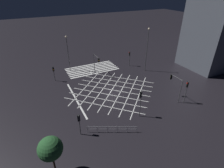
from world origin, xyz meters
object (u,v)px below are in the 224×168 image
(traffic_light_se_cross, at_px, (54,71))
(street_lamp_east, at_px, (67,48))
(street_lamp_west, at_px, (147,45))
(traffic_light_nw_main, at_px, (187,88))
(traffic_light_median_north, at_px, (140,99))
(street_tree_near, at_px, (50,149))
(traffic_light_ne_cross, at_px, (79,121))
(traffic_light_sw_main, at_px, (129,56))
(traffic_light_median_south, at_px, (97,61))
(traffic_light_nw_cross, at_px, (175,82))

(traffic_light_se_cross, xyz_separation_m, street_lamp_east, (-4.28, -4.06, 3.07))
(street_lamp_west, bearing_deg, traffic_light_nw_main, 83.07)
(traffic_light_median_north, xyz_separation_m, traffic_light_se_cross, (9.56, -17.50, -0.83))
(street_lamp_east, bearing_deg, street_tree_near, 72.14)
(traffic_light_ne_cross, bearing_deg, street_lamp_west, -57.24)
(traffic_light_se_cross, xyz_separation_m, street_lamp_west, (-20.24, 4.20, 4.02))
(traffic_light_se_cross, height_order, traffic_light_nw_main, traffic_light_nw_main)
(traffic_light_sw_main, bearing_deg, street_lamp_west, 114.24)
(traffic_light_ne_cross, height_order, street_tree_near, street_tree_near)
(traffic_light_ne_cross, distance_m, traffic_light_median_south, 18.68)
(traffic_light_nw_cross, height_order, traffic_light_median_south, traffic_light_nw_cross)
(traffic_light_nw_main, height_order, street_lamp_east, street_lamp_east)
(traffic_light_nw_main, relative_size, traffic_light_nw_cross, 0.91)
(traffic_light_median_north, relative_size, street_lamp_east, 0.54)
(traffic_light_nw_cross, relative_size, street_lamp_east, 0.54)
(traffic_light_nw_cross, bearing_deg, street_lamp_east, 33.63)
(traffic_light_median_south, bearing_deg, traffic_light_median_north, 0.86)
(traffic_light_nw_cross, bearing_deg, street_lamp_west, -11.91)
(traffic_light_nw_cross, relative_size, street_lamp_west, 0.45)
(traffic_light_sw_main, height_order, street_tree_near, street_tree_near)
(traffic_light_median_north, distance_m, street_tree_near, 14.08)
(traffic_light_ne_cross, distance_m, traffic_light_se_cross, 17.10)
(traffic_light_nw_cross, distance_m, street_tree_near, 22.30)
(traffic_light_se_cross, bearing_deg, street_lamp_west, 78.29)
(traffic_light_sw_main, height_order, traffic_light_nw_main, traffic_light_nw_main)
(traffic_light_sw_main, distance_m, traffic_light_median_north, 19.58)
(traffic_light_median_south, xyz_separation_m, street_lamp_east, (5.03, -4.89, 2.12))
(street_lamp_east, distance_m, street_lamp_west, 17.99)
(traffic_light_median_north, height_order, traffic_light_nw_main, traffic_light_median_north)
(traffic_light_median_south, distance_m, street_lamp_west, 11.84)
(traffic_light_nw_main, distance_m, traffic_light_median_south, 19.44)
(traffic_light_sw_main, distance_m, street_lamp_east, 14.90)
(traffic_light_sw_main, height_order, street_lamp_east, street_lamp_east)
(traffic_light_median_south, bearing_deg, street_tree_near, -32.71)
(traffic_light_sw_main, height_order, traffic_light_nw_cross, traffic_light_nw_cross)
(traffic_light_se_cross, distance_m, street_tree_near, 21.87)
(street_tree_near, bearing_deg, street_lamp_east, -107.86)
(street_lamp_east, bearing_deg, traffic_light_se_cross, 43.44)
(traffic_light_median_north, height_order, traffic_light_nw_cross, traffic_light_median_north)
(traffic_light_sw_main, xyz_separation_m, traffic_light_nw_cross, (0.64, 16.12, 0.61))
(traffic_light_se_cross, distance_m, traffic_light_median_south, 9.40)
(street_lamp_east, relative_size, street_lamp_west, 0.82)
(traffic_light_median_north, xyz_separation_m, street_tree_near, (13.50, 3.96, 0.62))
(traffic_light_ne_cross, xyz_separation_m, traffic_light_se_cross, (0.19, -17.09, 0.01))
(traffic_light_median_north, relative_size, street_tree_near, 0.88)
(traffic_light_se_cross, bearing_deg, traffic_light_ne_cross, 0.63)
(street_tree_near, bearing_deg, street_lamp_west, -144.46)
(traffic_light_median_north, distance_m, traffic_light_nw_main, 9.02)
(traffic_light_sw_main, distance_m, street_lamp_west, 5.90)
(traffic_light_sw_main, relative_size, street_tree_near, 0.74)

